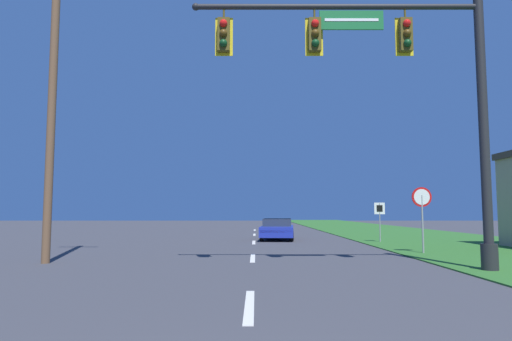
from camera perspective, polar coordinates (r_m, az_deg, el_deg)
name	(u,v)px	position (r m, az deg, el deg)	size (l,w,h in m)	color
grass_verge_right	(407,234)	(33.63, 18.39, -7.60)	(10.00, 110.00, 0.04)	#2D6626
road_center_line	(256,242)	(24.00, -0.04, -8.98)	(0.16, 34.80, 0.01)	silver
signal_mast	(407,85)	(13.54, 18.38, 10.07)	(8.32, 0.47, 8.22)	#232326
car_ahead	(279,229)	(26.45, 2.91, -7.32)	(2.16, 4.73, 1.19)	black
stop_sign	(424,205)	(18.64, 20.26, -4.04)	(0.76, 0.07, 2.50)	gray
route_sign_post	(382,213)	(24.67, 15.43, -5.15)	(0.55, 0.06, 2.03)	gray
utility_pole_near	(55,85)	(16.31, -23.84, 9.71)	(1.80, 0.26, 11.00)	brown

